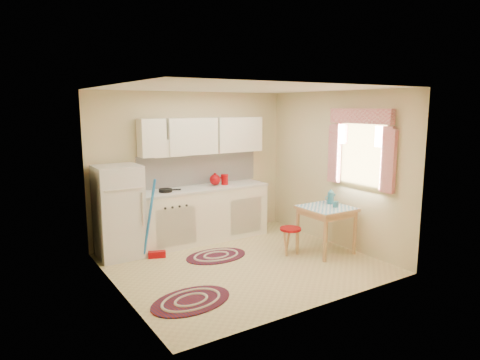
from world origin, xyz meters
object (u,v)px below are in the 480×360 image
at_px(fridge, 119,212).
at_px(base_cabinets, 203,215).
at_px(stool, 290,241).
at_px(table, 326,230).

bearing_deg(fridge, base_cabinets, 1.98).
relative_size(fridge, stool, 3.33).
height_order(fridge, base_cabinets, fridge).
relative_size(table, stool, 1.71).
bearing_deg(base_cabinets, stool, -59.67).
bearing_deg(stool, table, -22.57).
height_order(table, stool, table).
xyz_separation_m(fridge, stool, (2.24, -1.31, -0.49)).
bearing_deg(table, base_cabinets, 129.98).
xyz_separation_m(base_cabinets, stool, (0.79, -1.36, -0.23)).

